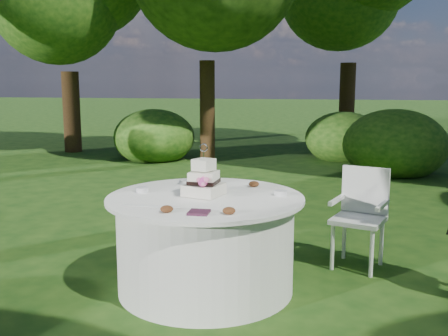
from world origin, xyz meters
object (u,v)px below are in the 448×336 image
(table, at_px, (206,243))
(chair, at_px, (361,210))
(cake, at_px, (204,182))
(napkins, at_px, (199,212))

(table, xyz_separation_m, chair, (1.27, 0.79, 0.13))
(cake, bearing_deg, chair, 31.35)
(napkins, height_order, cake, cake)
(table, bearing_deg, cake, 147.04)
(table, distance_m, cake, 0.50)
(cake, relative_size, chair, 0.46)
(napkins, bearing_deg, cake, 98.54)
(table, height_order, chair, chair)
(table, relative_size, cake, 3.78)
(napkins, distance_m, cake, 0.56)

